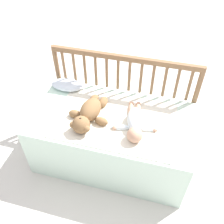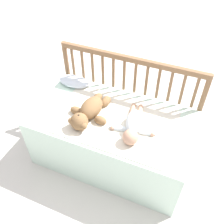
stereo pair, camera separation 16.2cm
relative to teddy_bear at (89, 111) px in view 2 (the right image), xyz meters
name	(u,v)px [view 2 (the right image)]	position (x,y,z in m)	size (l,w,h in m)	color
ground_plane	(112,156)	(0.14, 0.05, -0.48)	(12.00, 12.00, 0.00)	silver
crib_mattress	(112,139)	(0.14, 0.05, -0.27)	(1.08, 0.59, 0.43)	silver
crib_rail	(129,81)	(0.14, 0.37, 0.03)	(1.08, 0.04, 0.72)	brown
blanket	(114,120)	(0.16, 0.03, -0.05)	(0.79, 0.51, 0.01)	silver
teddy_bear	(89,111)	(0.00, 0.00, 0.00)	(0.28, 0.38, 0.12)	olive
baby	(133,125)	(0.30, 0.01, -0.01)	(0.31, 0.38, 0.10)	white
small_pillow	(74,81)	(-0.27, 0.27, -0.02)	(0.25, 0.14, 0.06)	silver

